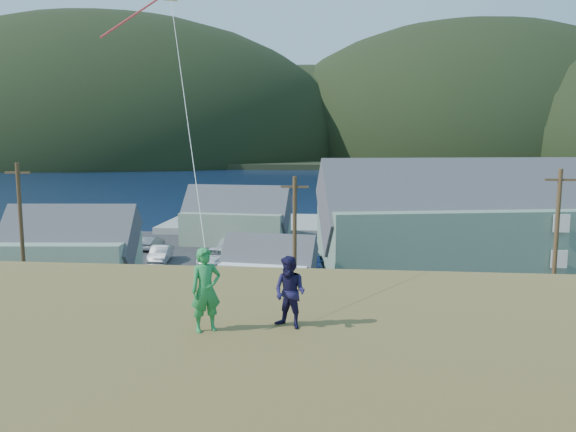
# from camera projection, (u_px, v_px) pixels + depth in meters

# --- Properties ---
(ground) EXTENTS (900.00, 900.00, 0.00)m
(ground) POSITION_uv_depth(u_px,v_px,m) (281.00, 341.00, 31.77)
(ground) COLOR #0A1638
(ground) RESTS_ON ground
(grass_strip) EXTENTS (110.00, 8.00, 0.10)m
(grass_strip) POSITION_uv_depth(u_px,v_px,m) (276.00, 353.00, 29.79)
(grass_strip) COLOR #4C3D19
(grass_strip) RESTS_ON ground
(waterfront_lot) EXTENTS (72.00, 36.00, 0.12)m
(waterfront_lot) POSITION_uv_depth(u_px,v_px,m) (303.00, 270.00, 48.51)
(waterfront_lot) COLOR #28282B
(waterfront_lot) RESTS_ON ground
(wharf) EXTENTS (26.00, 14.00, 0.90)m
(wharf) POSITION_uv_depth(u_px,v_px,m) (270.00, 224.00, 71.72)
(wharf) COLOR gray
(wharf) RESTS_ON ground
(far_shore) EXTENTS (900.00, 320.00, 2.00)m
(far_shore) POSITION_uv_depth(u_px,v_px,m) (339.00, 154.00, 356.81)
(far_shore) COLOR black
(far_shore) RESTS_ON ground
(far_hills) EXTENTS (760.00, 265.00, 143.00)m
(far_hills) POSITION_uv_depth(u_px,v_px,m) (405.00, 156.00, 303.25)
(far_hills) COLOR black
(far_hills) RESTS_ON ground
(lodge) EXTENTS (34.49, 15.59, 11.72)m
(lodge) POSITION_uv_depth(u_px,v_px,m) (516.00, 219.00, 47.89)
(lodge) COLOR gray
(lodge) RESTS_ON waterfront_lot
(shed_palegreen_near) EXTENTS (10.80, 7.41, 7.46)m
(shed_palegreen_near) POSITION_uv_depth(u_px,v_px,m) (70.00, 248.00, 44.07)
(shed_palegreen_near) COLOR gray
(shed_palegreen_near) RESTS_ON waterfront_lot
(shed_white) EXTENTS (7.20, 5.20, 5.34)m
(shed_white) POSITION_uv_depth(u_px,v_px,m) (268.00, 268.00, 40.69)
(shed_white) COLOR white
(shed_white) RESTS_ON waterfront_lot
(shed_palegreen_far) EXTENTS (11.80, 7.31, 7.66)m
(shed_palegreen_far) POSITION_uv_depth(u_px,v_px,m) (237.00, 217.00, 60.65)
(shed_palegreen_far) COLOR slate
(shed_palegreen_far) RESTS_ON waterfront_lot
(utility_poles) EXTENTS (31.41, 0.24, 9.83)m
(utility_poles) POSITION_uv_depth(u_px,v_px,m) (280.00, 251.00, 32.59)
(utility_poles) COLOR #47331E
(utility_poles) RESTS_ON waterfront_lot
(parked_cars) EXTENTS (19.41, 12.22, 1.52)m
(parked_cars) POSITION_uv_depth(u_px,v_px,m) (236.00, 252.00, 52.16)
(parked_cars) COLOR #999A9E
(parked_cars) RESTS_ON waterfront_lot
(kite_flyer_green) EXTENTS (0.81, 0.73, 1.85)m
(kite_flyer_green) POSITION_uv_depth(u_px,v_px,m) (206.00, 290.00, 12.19)
(kite_flyer_green) COLOR #258A43
(kite_flyer_green) RESTS_ON hillside
(kite_flyer_navy) EXTENTS (0.98, 0.90, 1.61)m
(kite_flyer_navy) POSITION_uv_depth(u_px,v_px,m) (290.00, 292.00, 12.42)
(kite_flyer_navy) COLOR #1A163E
(kite_flyer_navy) RESTS_ON hillside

